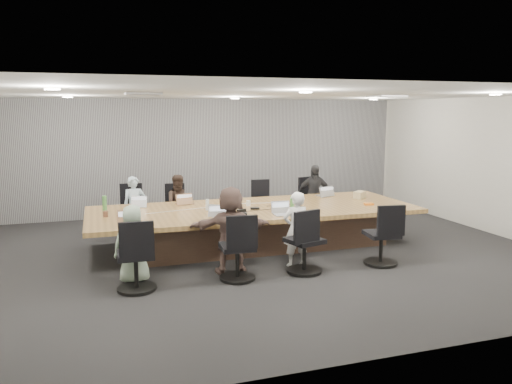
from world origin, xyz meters
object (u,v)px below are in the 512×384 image
object	(u,v)px
person_4	(133,244)
stapler	(241,211)
chair_0	(134,214)
laptop_0	(137,206)
bottle_clear	(207,205)
laptop_5	(222,219)
bottle_green_left	(105,203)
person_0	(135,207)
laptop_3	(325,195)
conference_table	(254,225)
snack_packet	(369,204)
laptop_6	(284,215)
chair_1	(177,213)
person_1	(180,205)
chair_4	(136,261)
canvas_bag	(360,195)
person_3	(314,195)
chair_5	(237,252)
mug_brown	(105,214)
laptop_4	(130,225)
laptop_1	(184,203)
chair_2	(264,207)
bottle_green_right	(292,203)
chair_6	(304,246)
person_5	(231,230)
person_6	(296,229)
chair_3	(307,204)
chair_7	(381,239)

from	to	relation	value
person_4	stapler	world-z (taller)	person_4
chair_0	person_4	bearing A→B (deg)	91.02
laptop_0	stapler	xyz separation A→B (m)	(1.71, -1.18, 0.02)
laptop_0	bottle_clear	distance (m)	1.42
laptop_0	chair_0	bearing A→B (deg)	-75.11
laptop_5	bottle_green_left	bearing A→B (deg)	157.29
person_0	laptop_3	bearing A→B (deg)	-8.47
conference_table	laptop_5	bearing A→B (deg)	-135.38
laptop_5	snack_packet	distance (m)	3.00
person_0	laptop_6	size ratio (longest dim) A/B	3.69
chair_1	bottle_green_left	size ratio (longest dim) A/B	2.80
person_1	stapler	xyz separation A→B (m)	(0.81, -1.73, 0.15)
person_0	laptop_6	distance (m)	3.19
chair_4	person_0	world-z (taller)	person_0
chair_0	chair_4	xyz separation A→B (m)	(-0.22, -3.40, 0.02)
laptop_3	canvas_bag	distance (m)	0.75
person_3	chair_1	bearing A→B (deg)	-173.54
chair_5	person_0	size ratio (longest dim) A/B	0.69
person_3	mug_brown	xyz separation A→B (m)	(-4.47, -1.35, 0.12)
snack_packet	chair_5	bearing A→B (deg)	-156.57
person_3	laptop_4	size ratio (longest dim) A/B	3.83
laptop_3	stapler	world-z (taller)	stapler
laptop_1	snack_packet	xyz separation A→B (m)	(3.34, -1.21, 0.01)
laptop_1	bottle_clear	xyz separation A→B (m)	(0.29, -0.77, 0.09)
chair_5	laptop_5	world-z (taller)	chair_5
chair_2	person_0	xyz separation A→B (m)	(-2.84, -0.35, 0.23)
chair_0	bottle_clear	distance (m)	2.10
bottle_green_right	chair_4	bearing A→B (deg)	-156.62
chair_6	chair_2	bearing A→B (deg)	66.34
laptop_4	person_5	xyz separation A→B (m)	(1.48, -0.55, -0.06)
chair_4	bottle_green_left	world-z (taller)	bottle_green_left
person_3	person_6	size ratio (longest dim) A/B	1.09
person_5	person_4	bearing A→B (deg)	8.55
laptop_1	laptop_5	xyz separation A→B (m)	(0.36, -1.60, 0.00)
chair_3	chair_6	distance (m)	3.73
person_1	canvas_bag	size ratio (longest dim) A/B	4.61
bottle_clear	mug_brown	xyz separation A→B (m)	(-1.77, -0.02, -0.05)
chair_4	person_4	xyz separation A→B (m)	(0.00, 0.35, 0.15)
chair_3	chair_7	xyz separation A→B (m)	(-0.17, -3.40, 0.03)
laptop_0	mug_brown	bearing A→B (deg)	69.00
person_1	bottle_green_right	distance (m)	2.52
mug_brown	laptop_4	bearing A→B (deg)	-66.06
bottle_green_right	chair_3	bearing A→B (deg)	59.88
chair_5	laptop_6	distance (m)	1.45
laptop_6	bottle_green_right	xyz separation A→B (m)	(0.28, 0.34, 0.12)
chair_3	mug_brown	bearing A→B (deg)	5.78
chair_3	person_6	bearing A→B (deg)	48.20
chair_1	mug_brown	xyz separation A→B (m)	(-1.48, -1.70, 0.41)
person_1	bottle_green_left	world-z (taller)	person_1
chair_3	chair_4	world-z (taller)	chair_4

